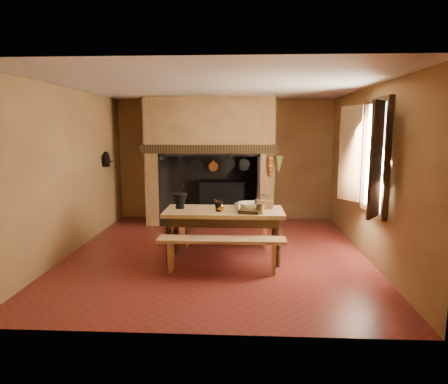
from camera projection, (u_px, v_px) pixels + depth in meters
name	position (u px, v px, depth m)	size (l,w,h in m)	color
floor	(217.00, 253.00, 6.88)	(5.50, 5.50, 0.00)	maroon
ceiling	(217.00, 86.00, 6.43)	(5.50, 5.50, 0.00)	silver
back_wall	(225.00, 160.00, 9.37)	(5.00, 0.02, 2.80)	olive
wall_left	(70.00, 172.00, 6.78)	(0.02, 5.50, 2.80)	olive
wall_right	(369.00, 173.00, 6.53)	(0.02, 5.50, 2.80)	olive
wall_front	(198.00, 203.00, 3.94)	(5.00, 0.02, 2.80)	olive
chimney_breast	(211.00, 143.00, 8.88)	(2.95, 0.96, 2.80)	olive
iron_range	(223.00, 200.00, 9.21)	(1.12, 0.55, 1.60)	black
hearth_pans	(178.00, 218.00, 9.10)	(0.51, 0.62, 0.20)	gold
hanging_pans	(207.00, 165.00, 8.46)	(1.92, 0.29, 0.27)	black
onion_string	(270.00, 167.00, 8.38)	(0.12, 0.10, 0.46)	#9B431C
herb_bunch	(279.00, 164.00, 8.36)	(0.20, 0.20, 0.35)	brown
window	(368.00, 157.00, 6.09)	(0.39, 1.75, 1.76)	white
wall_coffee_mill	(106.00, 158.00, 8.29)	(0.23, 0.16, 0.31)	black
work_table	(224.00, 218.00, 6.46)	(1.91, 0.85, 0.83)	tan
bench_front	(222.00, 247.00, 5.89)	(1.88, 0.33, 0.53)	tan
bench_back	(226.00, 227.00, 7.17)	(1.73, 0.30, 0.49)	tan
mortar_large	(180.00, 200.00, 6.53)	(0.25, 0.25, 0.42)	black
mortar_small	(219.00, 206.00, 6.31)	(0.16, 0.16, 0.26)	black
coffee_grinder	(218.00, 205.00, 6.53)	(0.15, 0.12, 0.17)	#382312
brass_mug_a	(217.00, 208.00, 6.36)	(0.07, 0.07, 0.08)	gold
brass_mug_b	(236.00, 206.00, 6.54)	(0.08, 0.08, 0.09)	gold
mixing_bowl	(250.00, 205.00, 6.60)	(0.37, 0.37, 0.09)	#BEBC92
stoneware_crock	(260.00, 209.00, 6.13)	(0.12, 0.12, 0.15)	brown
glass_jar	(238.00, 207.00, 6.31)	(0.08, 0.08, 0.14)	beige
wicker_basket	(264.00, 204.00, 6.53)	(0.29, 0.23, 0.25)	#532F19
wooden_tray	(249.00, 211.00, 6.18)	(0.32, 0.23, 0.06)	#382312
brass_cup	(220.00, 208.00, 6.32)	(0.13, 0.13, 0.11)	gold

